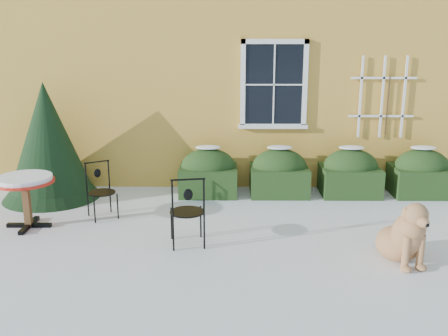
{
  "coord_description": "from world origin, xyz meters",
  "views": [
    {
      "loc": [
        0.06,
        -6.29,
        2.8
      ],
      "look_at": [
        0.0,
        1.0,
        0.9
      ],
      "focal_mm": 40.0,
      "sensor_mm": 36.0,
      "label": 1
    }
  ],
  "objects_px": {
    "evergreen_shrub": "(49,152)",
    "patio_chair_near": "(187,211)",
    "dog": "(405,237)",
    "bistro_table": "(25,185)",
    "patio_chair_far": "(101,190)"
  },
  "relations": [
    {
      "from": "bistro_table",
      "to": "dog",
      "type": "bearing_deg",
      "value": -12.72
    },
    {
      "from": "evergreen_shrub",
      "to": "patio_chair_far",
      "type": "bearing_deg",
      "value": -40.93
    },
    {
      "from": "bistro_table",
      "to": "evergreen_shrub",
      "type": "bearing_deg",
      "value": 95.64
    },
    {
      "from": "evergreen_shrub",
      "to": "dog",
      "type": "xyz_separation_m",
      "value": [
        5.44,
        -2.67,
        -0.48
      ]
    },
    {
      "from": "bistro_table",
      "to": "patio_chair_far",
      "type": "distance_m",
      "value": 1.14
    },
    {
      "from": "evergreen_shrub",
      "to": "patio_chair_near",
      "type": "relative_size",
      "value": 2.06
    },
    {
      "from": "patio_chair_near",
      "to": "dog",
      "type": "relative_size",
      "value": 1.02
    },
    {
      "from": "bistro_table",
      "to": "patio_chair_near",
      "type": "distance_m",
      "value": 2.58
    },
    {
      "from": "bistro_table",
      "to": "dog",
      "type": "distance_m",
      "value": 5.44
    },
    {
      "from": "bistro_table",
      "to": "patio_chair_near",
      "type": "relative_size",
      "value": 0.86
    },
    {
      "from": "patio_chair_far",
      "to": "dog",
      "type": "xyz_separation_m",
      "value": [
        4.28,
        -1.67,
        -0.09
      ]
    },
    {
      "from": "evergreen_shrub",
      "to": "patio_chair_near",
      "type": "distance_m",
      "value": 3.41
    },
    {
      "from": "dog",
      "to": "patio_chair_near",
      "type": "bearing_deg",
      "value": 156.46
    },
    {
      "from": "evergreen_shrub",
      "to": "dog",
      "type": "height_order",
      "value": "evergreen_shrub"
    },
    {
      "from": "patio_chair_far",
      "to": "dog",
      "type": "distance_m",
      "value": 4.6
    }
  ]
}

